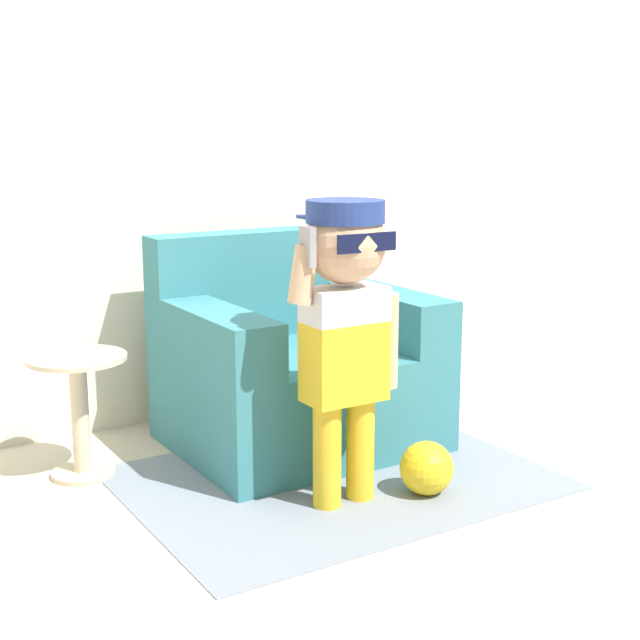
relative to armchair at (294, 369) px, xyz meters
The scene contains 7 objects.
ground_plane 0.33m from the armchair, behind, with size 10.00×10.00×0.00m, color #BCB29E.
wall_back 1.15m from the armchair, 99.50° to the left, with size 10.00×0.05×2.60m.
armchair is the anchor object (origin of this frame).
person_child 0.78m from the armchair, 104.94° to the right, with size 0.44×0.33×1.07m.
side_table 0.89m from the armchair, behind, with size 0.37×0.37×0.47m.
rug 0.56m from the armchair, 100.98° to the right, with size 1.53×1.15×0.01m.
toy_ball 0.78m from the armchair, 80.82° to the right, with size 0.20×0.20×0.20m.
Camera 1 is at (-1.71, -3.13, 1.29)m, focal length 50.00 mm.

